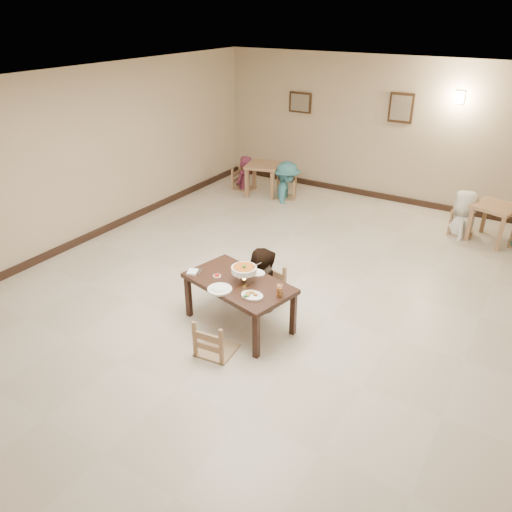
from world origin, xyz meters
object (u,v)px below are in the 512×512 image
Objects in this scene: bg_diner_c at (469,191)px; chair_near at (216,320)px; main_diner at (260,249)px; bg_chair_rl at (465,210)px; chair_far at (264,270)px; bg_diner_b at (287,162)px; bg_chair_ll at (244,169)px; curry_warmer at (244,270)px; bg_table_left at (263,170)px; drink_glass at (280,291)px; bg_diner_a at (244,156)px; bg_table_right at (495,212)px; main_table at (239,287)px; bg_chair_lr at (287,179)px.

chair_near is at bearing -28.58° from bg_diner_c.
bg_diner_c reaches higher than chair_near.
main_diner is 1.86× the size of bg_chair_rl.
bg_diner_b is (-1.81, 4.00, 0.32)m from chair_far.
curry_warmer is at bearing -153.28° from bg_chair_ll.
bg_table_left is (-2.37, 3.93, 0.07)m from chair_far.
chair_far reaches higher than drink_glass.
bg_diner_a is at bearing 62.78° from bg_diner_b.
chair_far is at bearing -121.87° from bg_table_right.
main_table is 0.93× the size of bg_diner_c.
main_diner reaches higher than bg_table_right.
curry_warmer reaches higher than bg_table_right.
bg_diner_b is at bearing -72.57° from main_diner.
bg_chair_ll is (-2.91, 4.07, -0.38)m from main_diner.
bg_chair_lr is at bearing -72.57° from main_diner.
bg_diner_a reaches higher than bg_chair_lr.
bg_chair_lr is at bearing -99.17° from bg_diner_c.
bg_diner_a is at bearing 122.90° from curry_warmer.
bg_table_left is 0.58m from bg_chair_lr.
curry_warmer is at bearing 1.10° from bg_chair_lr.
bg_chair_rl is 0.56× the size of bg_diner_b.
bg_diner_b is (0.00, -0.00, 0.39)m from bg_chair_lr.
main_diner is 1.05× the size of bg_diner_b.
bg_diner_a is (-1.13, 0.01, 0.35)m from bg_chair_lr.
main_diner is at bearing -90.51° from chair_near.
chair_far reaches higher than main_table.
drink_glass is 4.94m from bg_chair_rl.
bg_diner_a reaches higher than curry_warmer.
bg_diner_a is at bearing -66.80° from chair_near.
chair_near reaches higher than bg_table_right.
bg_diner_a is (-5.39, 0.06, 0.23)m from bg_table_right.
bg_chair_lr is 0.53× the size of bg_diner_b.
chair_far is 0.64× the size of bg_diner_a.
bg_table_right is 0.55× the size of bg_diner_a.
bg_chair_rl is at bearing 171.51° from bg_table_right.
curry_warmer is 5.56m from bg_diner_a.
bg_chair_ll is (-2.93, 4.01, -0.02)m from chair_far.
main_table is at bearing -89.34° from chair_near.
bg_table_right is at bearing 62.76° from curry_warmer.
drink_glass is (0.63, -0.04, 0.15)m from main_table.
bg_chair_ll is at bearing 62.78° from bg_diner_b.
bg_table_right is (1.81, 4.69, -0.18)m from drink_glass.
main_table is 5.03m from bg_chair_lr.
bg_diner_a is (-4.87, -0.02, 0.32)m from bg_chair_rl.
bg_chair_lr is at bearing 179.40° from bg_table_right.
main_table is at bearing 153.52° from bg_chair_rl.
chair_far is 4.59m from bg_table_left.
bg_diner_b reaches higher than main_table.
chair_near is 0.86m from drink_glass.
main_table is 1.81× the size of bg_chair_lr.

